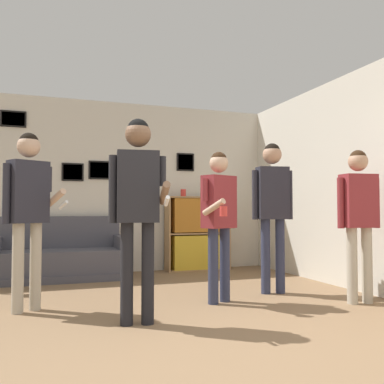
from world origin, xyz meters
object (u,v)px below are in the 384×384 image
Objects in this scene: bottle_on_floor at (17,282)px; drinking_cup at (183,193)px; person_spectator_far_right at (359,209)px; person_player_foreground_center at (138,196)px; couch at (61,258)px; person_watcher_holding_cup at (219,210)px; person_player_foreground_left at (28,200)px; person_spectator_near_bookshelf at (272,200)px; bookshelf at (198,233)px.

drinking_cup is at bearing 20.69° from bottle_on_floor.
person_player_foreground_center is at bearing -178.91° from person_spectator_far_right.
bottle_on_floor is 2.20× the size of drinking_cup.
person_watcher_holding_cup is (1.54, -2.17, 0.69)m from couch.
bottle_on_floor is (-2.06, 1.44, -0.88)m from person_watcher_holding_cup.
drinking_cup is at bearing 42.73° from person_player_foreground_left.
person_watcher_holding_cup reaches higher than bottle_on_floor.
person_player_foreground_left is 0.98× the size of person_spectator_near_bookshelf.
bookshelf is at bearing 61.06° from person_player_foreground_center.
person_player_foreground_center reaches higher than couch.
person_player_foreground_center is 1.16m from person_watcher_holding_cup.
drinking_cup is (-0.25, 0.00, 0.66)m from bookshelf.
couch is 0.91m from bottle_on_floor.
person_watcher_holding_cup is at bearing -34.97° from bottle_on_floor.
person_spectator_near_bookshelf reaches higher than person_spectator_far_right.
bookshelf reaches higher than couch.
person_spectator_far_right is at bearing -13.05° from person_player_foreground_left.
couch is at bearing 137.50° from person_spectator_far_right.
person_spectator_far_right reaches higher than bottle_on_floor.
person_player_foreground_left is at bearing -179.80° from person_spectator_near_bookshelf.
person_spectator_near_bookshelf is at bearing -84.97° from bookshelf.
person_player_foreground_center is 1.98m from person_spectator_near_bookshelf.
couch is 2.90m from person_player_foreground_center.
bookshelf is at bearing 75.46° from person_watcher_holding_cup.
couch is 1.50× the size of bookshelf.
bottle_on_floor is at bearing -159.31° from drinking_cup.
person_spectator_far_right reaches higher than bookshelf.
person_spectator_near_bookshelf reaches higher than person_watcher_holding_cup.
person_spectator_far_right is (0.78, -2.88, 0.39)m from bookshelf.
person_player_foreground_left is 1.08× the size of person_watcher_holding_cup.
bottle_on_floor is 2.84m from drinking_cup.
person_player_foreground_center is at bearing -115.08° from drinking_cup.
person_spectator_far_right reaches higher than drinking_cup.
person_watcher_holding_cup reaches higher than bookshelf.
person_spectator_far_right reaches higher than couch.
bookshelf is 0.67× the size of person_player_foreground_center.
bookshelf is at bearing 105.13° from person_spectator_far_right.
person_spectator_near_bookshelf is 15.09× the size of drinking_cup.
couch is 2.18m from bookshelf.
person_player_foreground_center is at bearing -62.14° from bottle_on_floor.
person_spectator_far_right is 4.07m from bottle_on_floor.
couch is 1.01× the size of person_player_foreground_center.
person_player_foreground_center reaches higher than person_watcher_holding_cup.
person_player_foreground_center reaches higher than person_spectator_near_bookshelf.
person_player_foreground_center is 3.23m from drinking_cup.
bookshelf is 3.33m from person_player_foreground_left.
person_spectator_near_bookshelf is at bearing 24.53° from person_player_foreground_center.
person_spectator_near_bookshelf is at bearing 0.20° from person_player_foreground_left.
person_spectator_near_bookshelf reaches higher than bottle_on_floor.
person_watcher_holding_cup is 0.90× the size of person_spectator_near_bookshelf.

